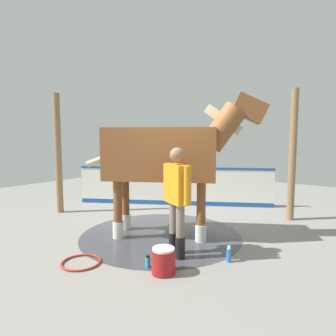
# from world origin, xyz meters

# --- Properties ---
(ground_plane) EXTENTS (16.00, 16.00, 0.02)m
(ground_plane) POSITION_xyz_m (0.00, 0.00, -0.01)
(ground_plane) COLOR gray
(wet_patch) EXTENTS (3.06, 3.06, 0.00)m
(wet_patch) POSITION_xyz_m (-0.21, -0.04, 0.00)
(wet_patch) COLOR #42444C
(wet_patch) RESTS_ON ground
(barrier_wall) EXTENTS (2.72, 4.70, 1.06)m
(barrier_wall) POSITION_xyz_m (2.01, 1.22, 0.49)
(barrier_wall) COLOR white
(barrier_wall) RESTS_ON ground
(roof_post_near) EXTENTS (0.16, 0.16, 2.94)m
(roof_post_near) POSITION_xyz_m (2.38, -1.76, 1.47)
(roof_post_near) COLOR olive
(roof_post_near) RESTS_ON ground
(roof_post_far) EXTENTS (0.16, 0.16, 2.94)m
(roof_post_far) POSITION_xyz_m (-0.36, 3.06, 1.47)
(roof_post_far) COLOR olive
(roof_post_far) RESTS_ON ground
(horse) EXTENTS (1.98, 3.03, 2.66)m
(horse) POSITION_xyz_m (-0.15, -0.14, 1.54)
(horse) COLOR brown
(horse) RESTS_ON ground
(handler) EXTENTS (0.42, 0.62, 1.71)m
(handler) POSITION_xyz_m (-0.83, -0.85, 0.99)
(handler) COLOR black
(handler) RESTS_ON ground
(wash_bucket) EXTENTS (0.33, 0.33, 0.36)m
(wash_bucket) POSITION_xyz_m (-1.43, -1.05, 0.18)
(wash_bucket) COLOR maroon
(wash_bucket) RESTS_ON ground
(bottle_shampoo) EXTENTS (0.07, 0.07, 0.18)m
(bottle_shampoo) POSITION_xyz_m (-1.43, -0.76, 0.08)
(bottle_shampoo) COLOR #3399CC
(bottle_shampoo) RESTS_ON ground
(bottle_spray) EXTENTS (0.07, 0.07, 0.25)m
(bottle_spray) POSITION_xyz_m (-0.55, -1.61, 0.11)
(bottle_spray) COLOR blue
(bottle_spray) RESTS_ON ground
(hose_coil) EXTENTS (0.59, 0.59, 0.03)m
(hose_coil) POSITION_xyz_m (-1.92, 0.12, 0.02)
(hose_coil) COLOR #B72D1E
(hose_coil) RESTS_ON ground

